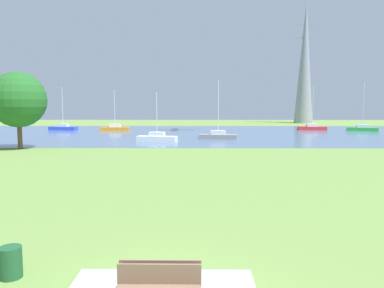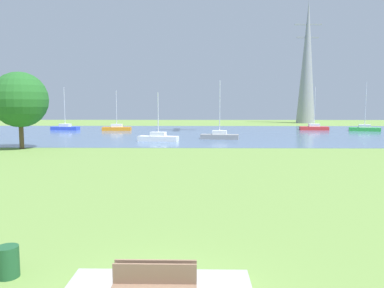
{
  "view_description": "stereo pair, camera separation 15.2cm",
  "coord_description": "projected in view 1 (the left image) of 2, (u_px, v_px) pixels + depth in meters",
  "views": [
    {
      "loc": [
        0.79,
        -7.76,
        4.36
      ],
      "look_at": [
        0.54,
        14.08,
        2.08
      ],
      "focal_mm": 35.09,
      "sensor_mm": 36.0,
      "label": 1
    },
    {
      "loc": [
        0.94,
        -7.76,
        4.36
      ],
      "look_at": [
        0.54,
        14.08,
        2.08
      ],
      "focal_mm": 35.09,
      "sensor_mm": 36.0,
      "label": 2
    }
  ],
  "objects": [
    {
      "name": "litter_bin",
      "position": [
        11.0,
        262.0,
        9.47
      ],
      "size": [
        0.56,
        0.56,
        0.8
      ],
      "primitive_type": "cylinder",
      "color": "#1E512D",
      "rests_on": "ground"
    },
    {
      "name": "sailboat_blue",
      "position": [
        63.0,
        128.0,
        64.78
      ],
      "size": [
        4.97,
        2.2,
        7.39
      ],
      "color": "blue",
      "rests_on": "water_surface"
    },
    {
      "name": "sailboat_gray",
      "position": [
        218.0,
        136.0,
        47.85
      ],
      "size": [
        4.98,
        2.24,
        7.44
      ],
      "color": "gray",
      "rests_on": "water_surface"
    },
    {
      "name": "sailboat_red",
      "position": [
        312.0,
        127.0,
        64.99
      ],
      "size": [
        4.92,
        1.96,
        7.47
      ],
      "color": "red",
      "rests_on": "water_surface"
    },
    {
      "name": "sailboat_green",
      "position": [
        362.0,
        128.0,
        62.61
      ],
      "size": [
        5.03,
        2.93,
        8.07
      ],
      "color": "green",
      "rests_on": "water_surface"
    },
    {
      "name": "sailboat_orange",
      "position": [
        115.0,
        128.0,
        63.64
      ],
      "size": [
        4.84,
        1.65,
        6.79
      ],
      "color": "orange",
      "rests_on": "water_surface"
    },
    {
      "name": "water_surface",
      "position": [
        191.0,
        133.0,
        57.9
      ],
      "size": [
        140.0,
        40.0,
        0.02
      ],
      "primitive_type": "cube",
      "color": "slate",
      "rests_on": "ground"
    },
    {
      "name": "bench_facing_water",
      "position": [
        161.0,
        279.0,
        8.4
      ],
      "size": [
        1.8,
        0.48,
        0.89
      ],
      "color": "tan",
      "rests_on": "concrete_pad"
    },
    {
      "name": "tree_east_near",
      "position": [
        18.0,
        100.0,
        36.74
      ],
      "size": [
        5.45,
        5.45,
        7.61
      ],
      "color": "brown",
      "rests_on": "ground"
    },
    {
      "name": "sailboat_white",
      "position": [
        157.0,
        138.0,
        45.13
      ],
      "size": [
        4.99,
        2.33,
        5.83
      ],
      "color": "white",
      "rests_on": "water_surface"
    },
    {
      "name": "electricity_pylon",
      "position": [
        305.0,
        62.0,
        89.25
      ],
      "size": [
        6.4,
        4.4,
        29.04
      ],
      "color": "gray",
      "rests_on": "ground"
    },
    {
      "name": "ground_plane",
      "position": [
        186.0,
        160.0,
        30.06
      ],
      "size": [
        160.0,
        160.0,
        0.0
      ],
      "primitive_type": "plane",
      "color": "olive"
    }
  ]
}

